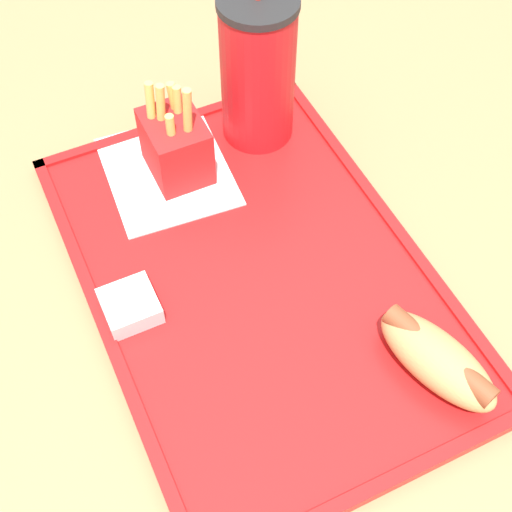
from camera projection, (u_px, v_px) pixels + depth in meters
ground_plane at (250, 504)px, 1.35m from camera, size 8.00×8.00×0.00m
dining_table at (248, 424)px, 1.03m from camera, size 1.15×1.12×0.78m
food_tray at (256, 276)px, 0.70m from camera, size 0.48×0.32×0.01m
paper_napkin at (167, 171)px, 0.78m from camera, size 0.16×0.14×0.00m
soda_cup at (258, 70)px, 0.75m from camera, size 0.08×0.08×0.21m
hot_dog_far at (437, 359)px, 0.62m from camera, size 0.13×0.08×0.04m
fries_carton at (175, 145)px, 0.75m from camera, size 0.07×0.06×0.12m
sauce_cup_mayo at (132, 309)px, 0.66m from camera, size 0.05×0.05×0.02m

